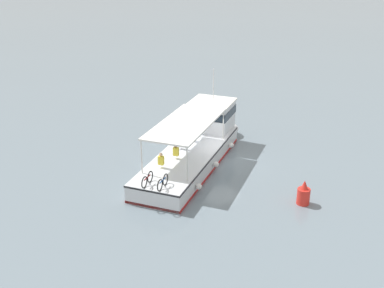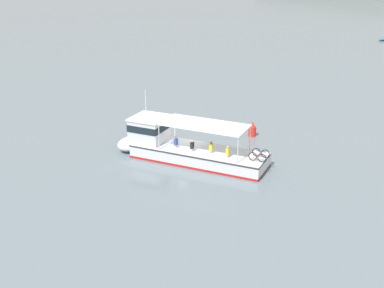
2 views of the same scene
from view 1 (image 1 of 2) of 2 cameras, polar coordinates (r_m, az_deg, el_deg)
The scene contains 3 objects.
ground_plane at distance 30.48m, azimuth 3.28°, elevation -2.04°, with size 400.00×400.00×0.00m, color slate.
ferry_main at distance 30.40m, azimuth 0.69°, elevation 0.02°, with size 12.02×10.10×5.32m.
channel_buoy at distance 25.90m, azimuth 13.50°, elevation -6.02°, with size 0.70×0.70×1.40m.
Camera 1 is at (16.20, 22.46, 12.75)m, focal length 43.54 mm.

